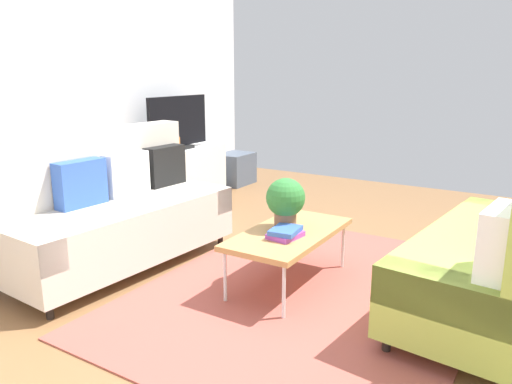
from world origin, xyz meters
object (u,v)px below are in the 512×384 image
Objects in this scene: couch_beige at (114,211)px; potted_plant at (286,200)px; bottle_2 at (178,143)px; table_book_0 at (285,235)px; bottle_0 at (166,143)px; tv_console at (179,175)px; vase_1 at (149,145)px; tv at (178,124)px; vase_0 at (140,149)px; bottle_1 at (172,144)px; couch_green at (507,253)px; storage_trunk at (235,169)px; coffee_table at (289,234)px.

potted_plant is at bearing 110.76° from couch_beige.
table_book_0 is at bearing -124.49° from bottle_2.
potted_plant is at bearing -118.32° from bottle_0.
vase_1 is (-0.44, 0.05, 0.41)m from tv_console.
tv is 0.63m from vase_0.
bottle_1 is 1.03× the size of bottle_2.
couch_green is 3.90m from vase_1.
storage_trunk is at bearing -5.58° from vase_1.
bottle_1 is at bearing 0.00° from bottle_0.
bottle_0 is at bearing 61.52° from coffee_table.
table_book_0 is at bearing -124.79° from tv.
potted_plant is 2.03× the size of vase_1.
couch_beige is at bearing 109.59° from couch_green.
potted_plant reaches higher than bottle_2.
table_book_0 reaches higher than storage_trunk.
tv reaches higher than couch_green.
bottle_1 is (1.50, 2.35, 0.28)m from table_book_0.
tv is 1.32m from storage_trunk.
couch_green is 9.59× the size of bottle_0.
vase_1 is at bearing 173.45° from tv_console.
tv_console is at bearing 57.37° from potted_plant.
couch_beige reaches higher than bottle_2.
vase_1 is 0.92× the size of bottle_0.
bottle_1 is at bearing -149.56° from couch_beige.
couch_green is at bearing -107.75° from bottle_2.
coffee_table is 0.16m from table_book_0.
coffee_table is 2.78m from tv_console.
couch_green reaches higher than vase_0.
tv is at bearing 57.15° from potted_plant.
bottle_1 is (-1.24, 0.06, 0.50)m from storage_trunk.
bottle_2 reaches higher than coffee_table.
potted_plant is 2.67m from bottle_2.
bottle_0 is at bearing -171.02° from tv_console.
bottle_2 is at bearing -128.87° from tv_console.
bottle_0 reaches higher than storage_trunk.
bottle_0 is (1.39, 2.35, 0.31)m from table_book_0.
couch_beige is at bearing -151.67° from bottle_0.
bottle_0 reaches higher than vase_0.
vase_1 is (1.21, 2.44, 0.30)m from table_book_0.
tv_console reaches higher than table_book_0.
couch_green is 4.34m from storage_trunk.
couch_beige is at bearing -164.65° from storage_trunk.
potted_plant reaches higher than storage_trunk.
bottle_2 is at bearing -12.58° from vase_1.
tv_console is 5.83× the size of table_book_0.
vase_0 is at bearing 168.40° from bottle_1.
vase_1 is (1.03, 2.34, 0.10)m from potted_plant.
couch_beige is 10.29× the size of vase_1.
couch_green reaches higher than tv_console.
vase_1 reaches higher than potted_plant.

